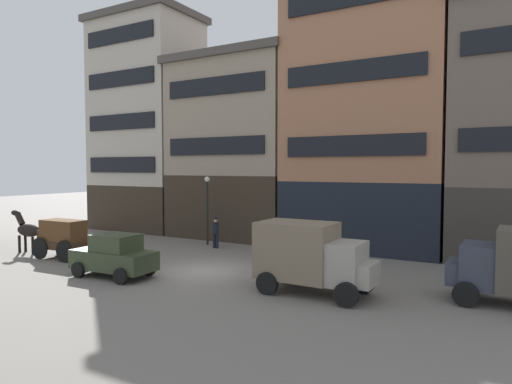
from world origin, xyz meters
TOP-DOWN VIEW (x-y plane):
  - ground_plane at (0.00, 0.00)m, footprint 120.00×120.00m
  - building_far_left at (-12.33, 9.53)m, footprint 8.06×5.71m
  - building_center_left at (-4.18, 9.54)m, footprint 8.95×5.71m
  - building_center_right at (4.61, 9.53)m, footprint 9.33×5.71m
  - cargo_wagon at (-7.94, -1.29)m, footprint 2.97×1.65m
  - draft_horse at (-10.89, -1.29)m, footprint 2.35×0.69m
  - delivery_truck_far at (5.68, -0.91)m, footprint 4.35×2.13m
  - sedan_dark at (-2.60, -2.74)m, footprint 3.77×2.00m
  - pedestrian_officer at (-2.83, 5.04)m, footprint 0.42×0.42m
  - streetlamp_curbside at (-3.95, 5.77)m, footprint 0.32×0.32m

SIDE VIEW (x-z plane):
  - ground_plane at x=0.00m, z-range 0.00..0.00m
  - sedan_dark at x=-2.60m, z-range 0.00..1.83m
  - pedestrian_officer at x=-2.83m, z-range 0.08..1.88m
  - cargo_wagon at x=-7.94m, z-range 0.16..2.14m
  - draft_horse at x=-10.89m, z-range 0.12..2.42m
  - delivery_truck_far at x=5.68m, z-range 0.11..2.73m
  - streetlamp_curbside at x=-3.95m, z-range 0.61..4.73m
  - building_center_left at x=-4.18m, z-range 0.04..12.10m
  - building_center_right at x=4.61m, z-range 0.04..16.00m
  - building_far_left at x=-12.33m, z-range 0.05..16.07m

